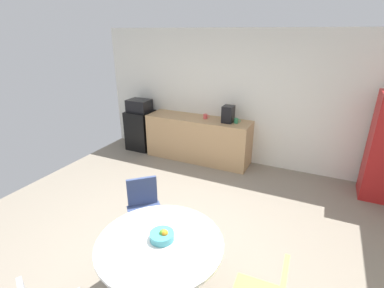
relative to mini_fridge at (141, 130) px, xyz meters
The scene contains 11 objects.
ground_plane 3.45m from the mini_fridge, 50.70° to the right, with size 6.00×6.00×0.00m, color gray.
wall_back 2.36m from the mini_fridge, ahead, with size 6.00×0.10×2.60m, color white.
counter_block 1.43m from the mini_fridge, ahead, with size 2.16×0.60×0.90m, color tan.
mini_fridge is the anchor object (origin of this frame).
microwave 0.57m from the mini_fridge, ahead, with size 0.48×0.38×0.26m, color black.
round_table 4.14m from the mini_fridge, 52.53° to the right, with size 1.18×1.18×0.74m.
chair_navy 3.13m from the mini_fridge, 54.42° to the right, with size 0.59×0.59×0.83m.
fruit_bowl 4.12m from the mini_fridge, 52.16° to the right, with size 0.23×0.23×0.11m.
mug_white 1.66m from the mini_fridge, ahead, with size 0.13×0.08×0.09m.
mug_green 2.28m from the mini_fridge, ahead, with size 0.13×0.08×0.09m.
coffee_maker 2.15m from the mini_fridge, ahead, with size 0.20×0.24×0.32m, color black.
Camera 1 is at (1.50, -2.39, 2.54)m, focal length 26.55 mm.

